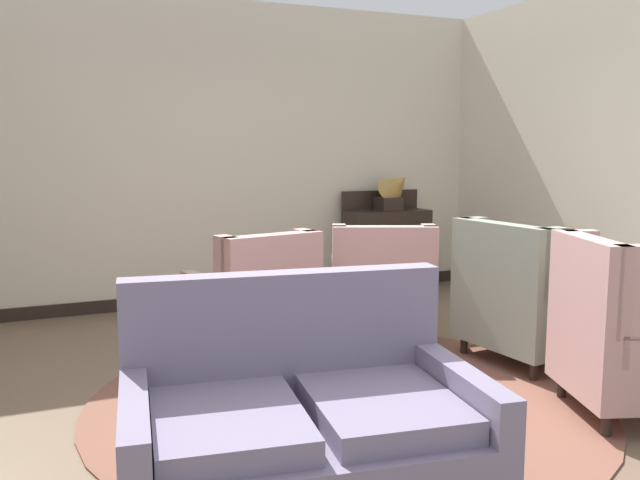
{
  "coord_description": "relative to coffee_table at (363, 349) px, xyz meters",
  "views": [
    {
      "loc": [
        -1.75,
        -3.32,
        1.56
      ],
      "look_at": [
        -0.01,
        0.68,
        0.96
      ],
      "focal_mm": 37.98,
      "sensor_mm": 36.0,
      "label": 1
    }
  ],
  "objects": [
    {
      "name": "ground",
      "position": [
        -0.01,
        -0.11,
        -0.38
      ],
      "size": [
        9.17,
        9.17,
        0.0
      ],
      "primitive_type": "plane",
      "color": "brown"
    },
    {
      "name": "wall_back",
      "position": [
        -0.01,
        3.16,
        1.11
      ],
      "size": [
        5.95,
        0.08,
        2.98
      ],
      "primitive_type": "cube",
      "color": "beige",
      "rests_on": "ground"
    },
    {
      "name": "wall_right",
      "position": [
        2.88,
        0.87,
        1.11
      ],
      "size": [
        0.08,
        4.58,
        2.98
      ],
      "primitive_type": "cube",
      "color": "beige",
      "rests_on": "ground"
    },
    {
      "name": "baseboard_back",
      "position": [
        -0.01,
        3.11,
        -0.32
      ],
      "size": [
        5.79,
        0.03,
        0.12
      ],
      "primitive_type": "cube",
      "color": "black",
      "rests_on": "ground"
    },
    {
      "name": "area_rug",
      "position": [
        -0.01,
        0.19,
        -0.37
      ],
      "size": [
        3.18,
        3.18,
        0.01
      ],
      "primitive_type": "cylinder",
      "color": "brown",
      "rests_on": "ground"
    },
    {
      "name": "coffee_table",
      "position": [
        0.0,
        0.0,
        0.0
      ],
      "size": [
        0.78,
        0.78,
        0.48
      ],
      "color": "black",
      "rests_on": "ground"
    },
    {
      "name": "porcelain_vase",
      "position": [
        0.0,
        0.0,
        0.24
      ],
      "size": [
        0.14,
        0.14,
        0.36
      ],
      "color": "brown",
      "rests_on": "coffee_table"
    },
    {
      "name": "settee",
      "position": [
        -0.76,
        -0.93,
        0.03
      ],
      "size": [
        1.58,
        1.11,
        1.0
      ],
      "rotation": [
        0.0,
        0.0,
        -0.14
      ],
      "color": "slate",
      "rests_on": "ground"
    },
    {
      "name": "armchair_near_sideboard",
      "position": [
        1.37,
        -0.68,
        0.06
      ],
      "size": [
        1.05,
        0.98,
        1.05
      ],
      "rotation": [
        0.0,
        0.0,
        7.51
      ],
      "color": "tan",
      "rests_on": "ground"
    },
    {
      "name": "armchair_foreground_right",
      "position": [
        1.47,
        0.36,
        0.06
      ],
      "size": [
        0.87,
        0.92,
        1.04
      ],
      "rotation": [
        0.0,
        0.0,
        1.68
      ],
      "color": "gray",
      "rests_on": "ground"
    },
    {
      "name": "armchair_near_window",
      "position": [
        -0.27,
        1.2,
        0.04
      ],
      "size": [
        0.89,
        0.97,
        0.96
      ],
      "rotation": [
        0.0,
        0.0,
        3.33
      ],
      "color": "tan",
      "rests_on": "ground"
    },
    {
      "name": "armchair_back_corner",
      "position": [
        0.81,
        1.26,
        0.04
      ],
      "size": [
        1.07,
        1.1,
        0.97
      ],
      "rotation": [
        0.0,
        0.0,
        2.73
      ],
      "color": "tan",
      "rests_on": "ground"
    },
    {
      "name": "sideboard",
      "position": [
        1.75,
        2.87,
        0.13
      ],
      "size": [
        0.91,
        0.36,
        1.09
      ],
      "color": "black",
      "rests_on": "ground"
    },
    {
      "name": "gramophone",
      "position": [
        1.8,
        2.78,
        0.74
      ],
      "size": [
        0.42,
        0.48,
        0.48
      ],
      "color": "black",
      "rests_on": "sideboard"
    }
  ]
}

